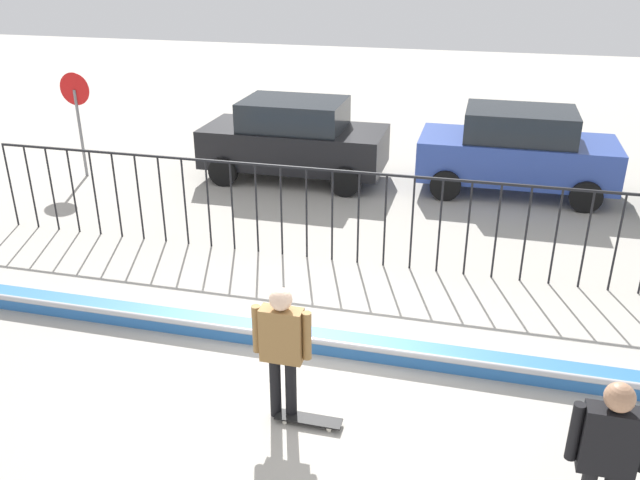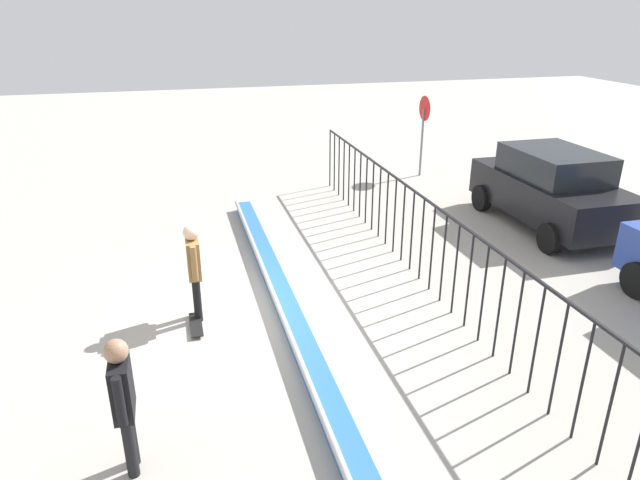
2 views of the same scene
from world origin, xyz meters
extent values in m
plane|color=#ADA89E|center=(0.00, 0.00, 0.00)|extent=(60.00, 60.00, 0.00)
cube|color=#2D6BB7|center=(0.00, 0.57, 0.11)|extent=(11.00, 0.36, 0.22)
cylinder|color=#B2B2B7|center=(0.00, 0.39, 0.22)|extent=(11.00, 0.09, 0.09)
cylinder|color=black|center=(-7.00, 3.39, 0.85)|extent=(0.04, 0.04, 1.70)
cylinder|color=black|center=(-6.53, 3.39, 0.85)|extent=(0.04, 0.04, 1.70)
cylinder|color=black|center=(-6.07, 3.39, 0.85)|extent=(0.04, 0.04, 1.70)
cylinder|color=black|center=(-5.60, 3.39, 0.85)|extent=(0.04, 0.04, 1.70)
cylinder|color=black|center=(-5.13, 3.39, 0.85)|extent=(0.04, 0.04, 1.70)
cylinder|color=black|center=(-4.67, 3.39, 0.85)|extent=(0.04, 0.04, 1.70)
cylinder|color=black|center=(-4.20, 3.39, 0.85)|extent=(0.04, 0.04, 1.70)
cylinder|color=black|center=(-3.73, 3.39, 0.85)|extent=(0.04, 0.04, 1.70)
cylinder|color=black|center=(-3.27, 3.39, 0.85)|extent=(0.04, 0.04, 1.70)
cylinder|color=black|center=(-2.80, 3.39, 0.85)|extent=(0.04, 0.04, 1.70)
cylinder|color=black|center=(-2.33, 3.39, 0.85)|extent=(0.04, 0.04, 1.70)
cylinder|color=black|center=(-1.87, 3.39, 0.85)|extent=(0.04, 0.04, 1.70)
cylinder|color=black|center=(-1.40, 3.39, 0.85)|extent=(0.04, 0.04, 1.70)
cylinder|color=black|center=(-0.93, 3.39, 0.85)|extent=(0.04, 0.04, 1.70)
cylinder|color=black|center=(-0.47, 3.39, 0.85)|extent=(0.04, 0.04, 1.70)
cylinder|color=black|center=(0.00, 3.39, 0.85)|extent=(0.04, 0.04, 1.70)
cylinder|color=black|center=(0.47, 3.39, 0.85)|extent=(0.04, 0.04, 1.70)
cylinder|color=black|center=(0.93, 3.39, 0.85)|extent=(0.04, 0.04, 1.70)
cylinder|color=black|center=(1.40, 3.39, 0.85)|extent=(0.04, 0.04, 1.70)
cylinder|color=black|center=(1.87, 3.39, 0.85)|extent=(0.04, 0.04, 1.70)
cylinder|color=black|center=(2.33, 3.39, 0.85)|extent=(0.04, 0.04, 1.70)
cylinder|color=black|center=(2.80, 3.39, 0.85)|extent=(0.04, 0.04, 1.70)
cylinder|color=black|center=(3.27, 3.39, 0.85)|extent=(0.04, 0.04, 1.70)
cylinder|color=black|center=(3.73, 3.39, 0.85)|extent=(0.04, 0.04, 1.70)
cylinder|color=black|center=(4.20, 3.39, 0.85)|extent=(0.04, 0.04, 1.70)
cube|color=black|center=(0.00, 3.39, 1.68)|extent=(14.00, 0.04, 0.04)
cylinder|color=black|center=(-0.13, -0.95, 0.40)|extent=(0.14, 0.14, 0.81)
cylinder|color=black|center=(0.07, -0.95, 0.40)|extent=(0.14, 0.14, 0.81)
cube|color=olive|center=(-0.03, -0.95, 1.14)|extent=(0.49, 0.21, 0.67)
sphere|color=beige|center=(-0.03, -0.95, 1.60)|extent=(0.26, 0.26, 0.26)
cylinder|color=olive|center=(-0.33, -0.95, 1.17)|extent=(0.11, 0.11, 0.60)
cylinder|color=olive|center=(0.27, -0.95, 1.17)|extent=(0.11, 0.11, 0.60)
cube|color=black|center=(0.29, -1.02, 0.06)|extent=(0.80, 0.20, 0.02)
cylinder|color=silver|center=(0.56, -0.94, 0.03)|extent=(0.05, 0.03, 0.05)
cylinder|color=silver|center=(0.56, -1.09, 0.03)|extent=(0.05, 0.03, 0.05)
cylinder|color=silver|center=(0.02, -0.94, 0.03)|extent=(0.05, 0.03, 0.05)
cylinder|color=silver|center=(0.02, -1.09, 0.03)|extent=(0.05, 0.03, 0.05)
cube|color=black|center=(3.33, -1.92, 1.15)|extent=(0.50, 0.21, 0.68)
sphere|color=#A87A5B|center=(3.33, -1.92, 1.63)|extent=(0.27, 0.27, 0.27)
cylinder|color=black|center=(3.03, -1.92, 1.19)|extent=(0.11, 0.11, 0.60)
cube|color=black|center=(-2.40, 7.62, 0.79)|extent=(4.30, 1.90, 0.90)
cube|color=#1E2328|center=(-2.40, 7.62, 1.57)|extent=(2.37, 1.71, 0.66)
cylinder|color=black|center=(-0.94, 8.57, 0.34)|extent=(0.68, 0.22, 0.68)
cylinder|color=black|center=(-0.94, 6.67, 0.34)|extent=(0.68, 0.22, 0.68)
cylinder|color=black|center=(-3.86, 8.57, 0.34)|extent=(0.68, 0.22, 0.68)
cylinder|color=black|center=(-3.86, 6.67, 0.34)|extent=(0.68, 0.22, 0.68)
cube|color=#2D479E|center=(2.72, 7.94, 0.79)|extent=(4.30, 1.90, 0.90)
cube|color=#1E2328|center=(2.72, 7.94, 1.57)|extent=(2.37, 1.71, 0.66)
cylinder|color=black|center=(4.18, 8.89, 0.34)|extent=(0.68, 0.22, 0.68)
cylinder|color=black|center=(4.18, 6.99, 0.34)|extent=(0.68, 0.22, 0.68)
cylinder|color=black|center=(1.26, 8.89, 0.34)|extent=(0.68, 0.22, 0.68)
cylinder|color=black|center=(1.26, 6.99, 0.34)|extent=(0.68, 0.22, 0.68)
cylinder|color=slate|center=(-7.39, 6.49, 1.05)|extent=(0.07, 0.07, 2.10)
cylinder|color=red|center=(-7.39, 6.51, 2.12)|extent=(0.76, 0.02, 0.76)
camera|label=1|loc=(1.97, -7.04, 5.19)|focal=37.03mm
camera|label=2|loc=(8.89, -1.13, 5.04)|focal=31.97mm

